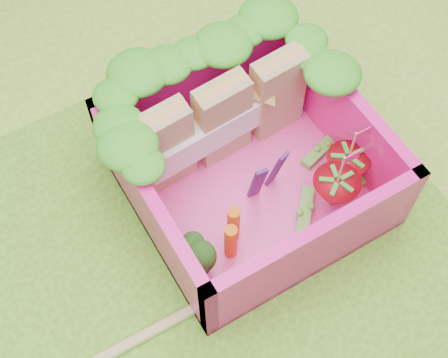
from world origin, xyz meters
name	(u,v)px	position (x,y,z in m)	size (l,w,h in m)	color
ground	(217,243)	(0.00, 0.00, 0.00)	(14.00, 14.00, 0.00)	#72AF31
placemat	(217,242)	(0.00, 0.00, 0.01)	(2.60, 2.60, 0.03)	#629922
bento_floor	(248,186)	(0.33, 0.20, 0.06)	(1.30, 1.30, 0.05)	#FF41A6
bento_box	(250,164)	(0.33, 0.20, 0.31)	(1.30, 1.30, 0.55)	#F71489
lettuce_ruffle	(208,70)	(0.33, 0.65, 0.64)	(1.43, 0.77, 0.11)	#29951B
sandwich_stack	(223,119)	(0.34, 0.50, 0.36)	(1.07, 0.24, 0.57)	tan
broccoli	(199,248)	(-0.16, -0.09, 0.27)	(0.35, 0.35, 0.27)	#629347
carrot_sticks	(232,233)	(0.05, -0.08, 0.22)	(0.13, 0.15, 0.29)	#D84F12
purple_wedges	(267,176)	(0.39, 0.10, 0.27)	(0.21, 0.06, 0.38)	#45164E
strawberry_left	(334,193)	(0.66, -0.16, 0.22)	(0.26, 0.26, 0.50)	#B60B11
strawberry_right	(345,169)	(0.82, -0.06, 0.21)	(0.25, 0.25, 0.49)	#B60B11
snap_peas	(326,182)	(0.72, -0.03, 0.11)	(0.63, 0.52, 0.05)	#52B037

